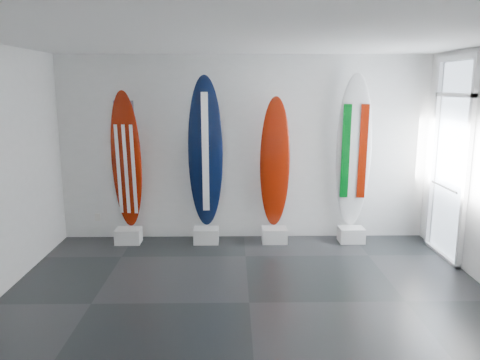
{
  "coord_description": "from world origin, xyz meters",
  "views": [
    {
      "loc": [
        -0.19,
        -5.12,
        2.49
      ],
      "look_at": [
        -0.09,
        1.4,
        1.19
      ],
      "focal_mm": 35.11,
      "sensor_mm": 36.0,
      "label": 1
    }
  ],
  "objects_px": {
    "surfboard_navy": "(205,153)",
    "surfboard_swiss": "(275,163)",
    "surfboard_usa": "(126,160)",
    "surfboard_italy": "(354,152)"
  },
  "relations": [
    {
      "from": "surfboard_usa",
      "to": "surfboard_italy",
      "type": "distance_m",
      "value": 3.63
    },
    {
      "from": "surfboard_usa",
      "to": "surfboard_swiss",
      "type": "distance_m",
      "value": 2.37
    },
    {
      "from": "surfboard_navy",
      "to": "surfboard_italy",
      "type": "xyz_separation_m",
      "value": [
        2.37,
        0.0,
        0.02
      ]
    },
    {
      "from": "surfboard_swiss",
      "to": "surfboard_italy",
      "type": "xyz_separation_m",
      "value": [
        1.26,
        0.0,
        0.18
      ]
    },
    {
      "from": "surfboard_usa",
      "to": "surfboard_italy",
      "type": "xyz_separation_m",
      "value": [
        3.63,
        0.0,
        0.13
      ]
    },
    {
      "from": "surfboard_usa",
      "to": "surfboard_navy",
      "type": "xyz_separation_m",
      "value": [
        1.26,
        0.0,
        0.12
      ]
    },
    {
      "from": "surfboard_swiss",
      "to": "surfboard_italy",
      "type": "bearing_deg",
      "value": 1.11
    },
    {
      "from": "surfboard_italy",
      "to": "surfboard_usa",
      "type": "bearing_deg",
      "value": -172.87
    },
    {
      "from": "surfboard_navy",
      "to": "surfboard_swiss",
      "type": "xyz_separation_m",
      "value": [
        1.11,
        0.0,
        -0.16
      ]
    },
    {
      "from": "surfboard_navy",
      "to": "surfboard_swiss",
      "type": "height_order",
      "value": "surfboard_navy"
    }
  ]
}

